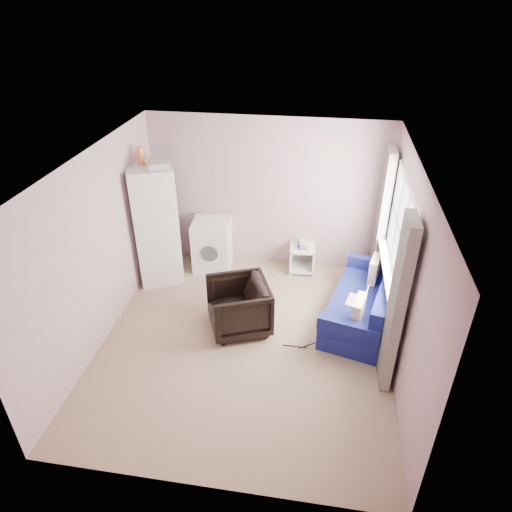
{
  "coord_description": "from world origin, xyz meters",
  "views": [
    {
      "loc": [
        0.88,
        -4.6,
        4.19
      ],
      "look_at": [
        0.05,
        0.6,
        1.0
      ],
      "focal_mm": 32.0,
      "sensor_mm": 36.0,
      "label": 1
    }
  ],
  "objects": [
    {
      "name": "armchair",
      "position": [
        -0.14,
        0.28,
        0.4
      ],
      "size": [
        0.98,
        1.01,
        0.81
      ],
      "primitive_type": "imported",
      "rotation": [
        0.0,
        0.0,
        -1.18
      ],
      "color": "black",
      "rests_on": "ground"
    },
    {
      "name": "sofa",
      "position": [
        1.59,
        0.7,
        0.29
      ],
      "size": [
        1.2,
        1.9,
        0.79
      ],
      "rotation": [
        0.0,
        0.0,
        -0.25
      ],
      "color": "navy",
      "rests_on": "ground"
    },
    {
      "name": "window_dressing",
      "position": [
        1.78,
        0.7,
        1.11
      ],
      "size": [
        0.17,
        2.62,
        2.18
      ],
      "color": "white",
      "rests_on": "ground"
    },
    {
      "name": "side_table",
      "position": [
        0.62,
        1.91,
        0.26
      ],
      "size": [
        0.44,
        0.44,
        0.56
      ],
      "rotation": [
        0.0,
        0.0,
        0.08
      ],
      "color": "silver",
      "rests_on": "ground"
    },
    {
      "name": "washing_machine",
      "position": [
        -0.87,
        1.78,
        0.45
      ],
      "size": [
        0.65,
        0.65,
        0.85
      ],
      "rotation": [
        0.0,
        0.0,
        0.08
      ],
      "color": "silver",
      "rests_on": "ground"
    },
    {
      "name": "room",
      "position": [
        0.02,
        0.01,
        1.25
      ],
      "size": [
        3.84,
        4.24,
        2.54
      ],
      "color": "#987D63",
      "rests_on": "ground"
    },
    {
      "name": "floor_cables",
      "position": [
        0.77,
        0.03,
        0.01
      ],
      "size": [
        0.5,
        0.2,
        0.01
      ],
      "rotation": [
        0.0,
        0.0,
        0.33
      ],
      "color": "black",
      "rests_on": "ground"
    },
    {
      "name": "fridge",
      "position": [
        -1.64,
        1.36,
        0.97
      ],
      "size": [
        0.87,
        0.87,
        2.17
      ],
      "rotation": [
        0.0,
        0.0,
        0.43
      ],
      "color": "silver",
      "rests_on": "ground"
    }
  ]
}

